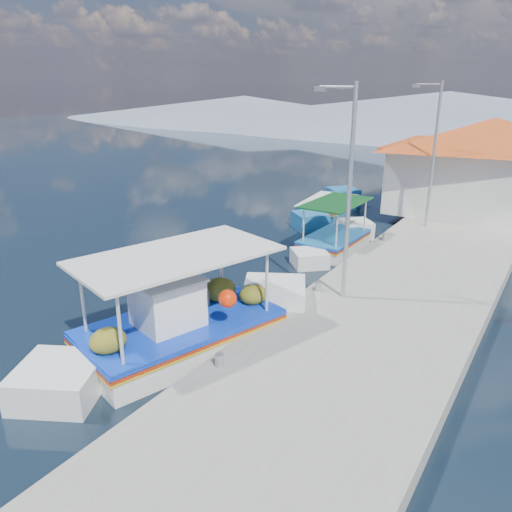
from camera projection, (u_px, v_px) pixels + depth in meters
The scene contains 9 objects.
ground at pixel (179, 301), 15.70m from camera, with size 160.00×160.00×0.00m, color black.
quay at pixel (424, 272), 17.39m from camera, with size 5.00×44.00×0.50m, color gray.
bollards at pixel (359, 256), 17.73m from camera, with size 0.20×17.20×0.30m.
main_caique at pixel (182, 329), 12.79m from camera, with size 4.21×8.35×2.88m.
caique_green_canopy at pixel (335, 242), 20.30m from camera, with size 1.88×5.98×2.24m.
caique_blue_hull at pixel (328, 209), 25.42m from camera, with size 2.50×6.95×1.24m.
harbor_building at pixel (489, 164), 23.56m from camera, with size 10.49×10.49×4.40m.
lamp_post_near at pixel (347, 184), 13.73m from camera, with size 1.21×0.14×6.00m.
lamp_post_far at pixel (432, 148), 20.88m from camera, with size 1.21×0.14×6.00m.
Camera 1 is at (9.75, -10.80, 6.53)m, focal length 35.34 mm.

